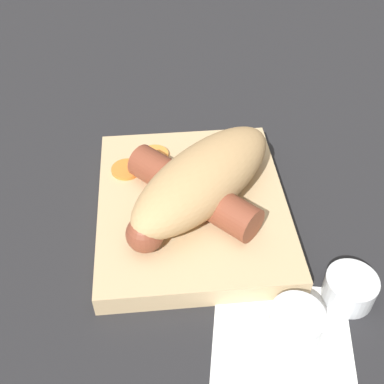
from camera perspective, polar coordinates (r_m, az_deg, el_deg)
name	(u,v)px	position (r m, az deg, el deg)	size (l,w,h in m)	color
ground_plane	(192,214)	(0.51, 0.00, -2.67)	(3.00, 3.00, 0.00)	#232326
food_tray	(192,207)	(0.50, 0.00, -1.77)	(0.22, 0.19, 0.02)	tan
bread_roll	(204,179)	(0.47, 1.40, 1.60)	(0.18, 0.19, 0.06)	tan
sausage	(197,191)	(0.47, 0.59, 0.16)	(0.14, 0.14, 0.04)	brown
pickled_veggies	(143,163)	(0.53, -5.85, 3.44)	(0.06, 0.07, 0.00)	orange
napkin	(282,341)	(0.43, 10.63, -16.99)	(0.14, 0.14, 0.00)	white
condiment_cup_near	(296,323)	(0.42, 12.18, -14.99)	(0.05, 0.05, 0.03)	silver
condiment_cup_far	(349,289)	(0.46, 18.14, -10.91)	(0.05, 0.05, 0.03)	silver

